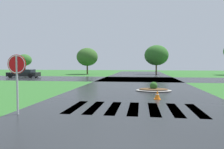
{
  "coord_description": "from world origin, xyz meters",
  "views": [
    {
      "loc": [
        0.33,
        -4.65,
        2.02
      ],
      "look_at": [
        -2.21,
        13.19,
        1.07
      ],
      "focal_mm": 32.92,
      "sensor_mm": 36.0,
      "label": 1
    }
  ],
  "objects_px": {
    "car_dark_suv": "(24,74)",
    "stop_sign": "(17,70)",
    "traffic_cone": "(157,95)",
    "median_island": "(154,89)"
  },
  "relations": [
    {
      "from": "median_island",
      "to": "traffic_cone",
      "type": "distance_m",
      "value": 3.58
    },
    {
      "from": "stop_sign",
      "to": "median_island",
      "type": "xyz_separation_m",
      "value": [
        5.78,
        7.9,
        -1.61
      ]
    },
    {
      "from": "traffic_cone",
      "to": "car_dark_suv",
      "type": "bearing_deg",
      "value": 137.81
    },
    {
      "from": "median_island",
      "to": "car_dark_suv",
      "type": "height_order",
      "value": "car_dark_suv"
    },
    {
      "from": "stop_sign",
      "to": "median_island",
      "type": "relative_size",
      "value": 0.91
    },
    {
      "from": "car_dark_suv",
      "to": "median_island",
      "type": "bearing_deg",
      "value": 143.54
    },
    {
      "from": "car_dark_suv",
      "to": "stop_sign",
      "type": "bearing_deg",
      "value": 119.52
    },
    {
      "from": "stop_sign",
      "to": "traffic_cone",
      "type": "bearing_deg",
      "value": 35.24
    },
    {
      "from": "stop_sign",
      "to": "traffic_cone",
      "type": "xyz_separation_m",
      "value": [
        5.78,
        4.32,
        -1.52
      ]
    },
    {
      "from": "stop_sign",
      "to": "car_dark_suv",
      "type": "distance_m",
      "value": 24.09
    }
  ]
}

